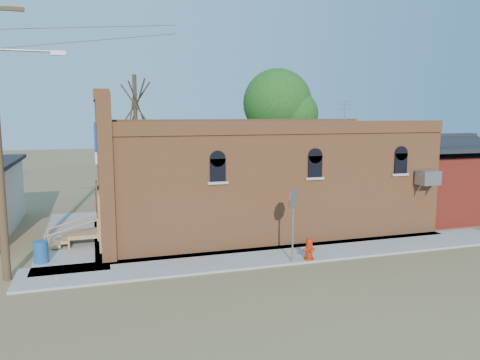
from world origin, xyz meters
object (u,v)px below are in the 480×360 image
object	(u,v)px
fire_hydrant	(309,249)
stop_sign	(293,205)
brick_bar	(254,178)
trash_barrel	(41,252)

from	to	relation	value
fire_hydrant	stop_sign	distance (m)	1.76
brick_bar	fire_hydrant	xyz separation A→B (m)	(0.22, -5.50, -1.87)
trash_barrel	fire_hydrant	bearing A→B (deg)	-15.36
fire_hydrant	trash_barrel	size ratio (longest dim) A/B	1.03
brick_bar	fire_hydrant	distance (m)	5.81
fire_hydrant	stop_sign	size ratio (longest dim) A/B	0.30
brick_bar	stop_sign	bearing A→B (deg)	-94.54
trash_barrel	brick_bar	bearing A→B (deg)	18.44
stop_sign	brick_bar	bearing A→B (deg)	65.89
brick_bar	fire_hydrant	size ratio (longest dim) A/B	20.63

